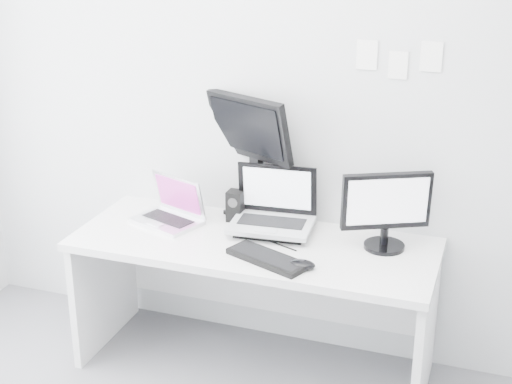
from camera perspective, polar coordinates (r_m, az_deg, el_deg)
back_wall at (r=3.80m, az=1.57°, el=6.86°), size 3.60×0.00×3.60m
desk at (r=3.86m, az=-0.18°, el=-8.70°), size 1.80×0.70×0.73m
macbook at (r=3.88m, az=-6.94°, el=-0.67°), size 0.41×0.36×0.25m
speaker at (r=3.90m, az=-1.57°, el=-1.06°), size 0.11×0.11×0.16m
dell_laptop at (r=3.71m, az=1.18°, el=-0.78°), size 0.43×0.35×0.34m
rear_monitor at (r=3.87m, az=-0.28°, el=2.85°), size 0.53×0.37×0.68m
samsung_monitor at (r=3.60m, az=9.94°, el=-1.37°), size 0.48×0.37×0.40m
keyboard at (r=3.49m, az=0.89°, el=-5.11°), size 0.43×0.29×0.03m
mouse at (r=3.42m, az=3.54°, el=-5.55°), size 0.12×0.08×0.04m
wall_note_0 at (r=3.63m, az=8.47°, el=10.33°), size 0.10×0.00×0.14m
wall_note_1 at (r=3.61m, az=10.80°, el=9.49°), size 0.09×0.00×0.13m
wall_note_2 at (r=3.59m, az=13.25°, el=10.04°), size 0.10×0.00×0.14m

